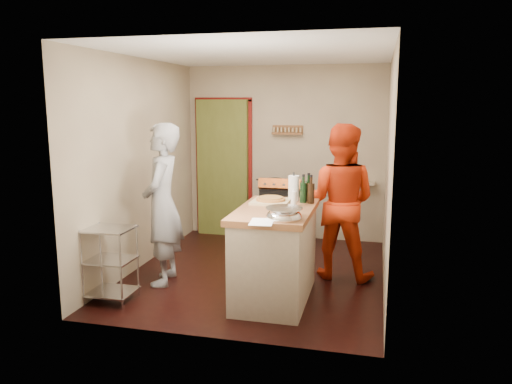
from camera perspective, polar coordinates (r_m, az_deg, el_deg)
floor at (r=6.19m, az=0.10°, el=-9.24°), size 3.50×3.50×0.00m
back_wall at (r=7.77m, az=-1.37°, el=3.36°), size 3.00×0.44×2.60m
left_wall at (r=6.40m, az=-13.07°, el=3.14°), size 0.04×3.50×2.60m
right_wall at (r=5.72m, az=14.88°, el=2.23°), size 0.04×3.50×2.60m
ceiling at (r=5.86m, az=0.11°, el=15.61°), size 3.00×3.50×0.02m
stove at (r=7.39m, az=3.09°, el=-2.38°), size 0.60×0.63×1.00m
wire_shelving at (r=5.45m, az=-16.34°, el=-7.54°), size 0.48×0.40×0.80m
island at (r=5.28m, az=2.22°, el=-6.85°), size 0.77×1.42×1.29m
person_stripe at (r=5.75m, az=-10.66°, el=-1.42°), size 0.56×0.74×1.84m
person_red at (r=5.93m, az=9.50°, el=-1.09°), size 0.97×0.80×1.82m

